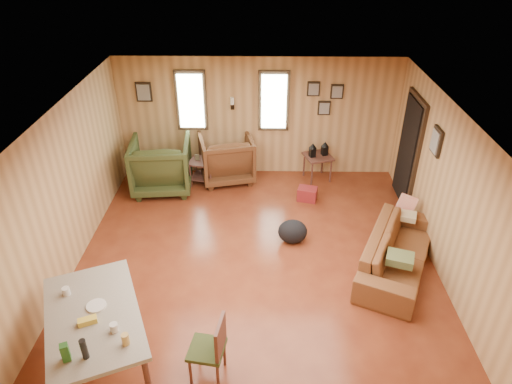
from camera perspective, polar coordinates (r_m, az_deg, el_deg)
room at (r=6.67m, az=1.44°, el=0.57°), size 5.54×6.04×2.44m
sofa at (r=7.13m, az=17.41°, el=-6.50°), size 1.44×2.17×0.82m
recliner_brown at (r=9.14m, az=-3.75°, el=4.56°), size 1.20×1.15×1.04m
recliner_green at (r=8.93m, az=-11.77°, el=3.60°), size 1.19×1.12×1.13m
end_table at (r=9.07m, az=-6.64°, el=3.01°), size 0.58×0.55×0.63m
side_table at (r=9.18m, az=7.79°, el=4.68°), size 0.64×0.64×0.81m
cooler at (r=8.64m, az=6.43°, el=-0.24°), size 0.40×0.33×0.25m
backpack at (r=7.48m, az=4.59°, el=-4.95°), size 0.54×0.44×0.41m
sofa_pillows at (r=7.30m, az=17.95°, el=-4.82°), size 0.83×1.62×0.33m
dining_table at (r=5.55m, az=-19.65°, el=-14.87°), size 1.56×1.90×1.08m
dining_chair at (r=5.40m, az=-5.50°, el=-18.63°), size 0.45×0.45×0.87m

